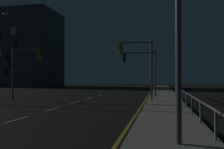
{
  "coord_description": "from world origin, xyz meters",
  "views": [
    {
      "loc": [
        7.04,
        -1.41,
        2.12
      ],
      "look_at": [
        0.54,
        29.64,
        2.52
      ],
      "focal_mm": 37.1,
      "sensor_mm": 36.0,
      "label": 1
    }
  ],
  "objects_px": {
    "building_distant": "(25,50)",
    "traffic_light_far_right": "(25,63)",
    "traffic_light_near_left": "(137,58)",
    "traffic_light_far_left": "(140,64)",
    "street_lamp_median": "(177,8)"
  },
  "relations": [
    {
      "from": "traffic_light_near_left",
      "to": "street_lamp_median",
      "type": "height_order",
      "value": "street_lamp_median"
    },
    {
      "from": "traffic_light_near_left",
      "to": "traffic_light_far_left",
      "type": "xyz_separation_m",
      "value": [
        -0.15,
        4.76,
        -0.23
      ]
    },
    {
      "from": "traffic_light_far_left",
      "to": "building_distant",
      "type": "distance_m",
      "value": 37.88
    },
    {
      "from": "traffic_light_far_right",
      "to": "traffic_light_far_left",
      "type": "xyz_separation_m",
      "value": [
        10.0,
        5.72,
        0.16
      ]
    },
    {
      "from": "traffic_light_near_left",
      "to": "street_lamp_median",
      "type": "relative_size",
      "value": 0.76
    },
    {
      "from": "building_distant",
      "to": "traffic_light_far_right",
      "type": "bearing_deg",
      "value": -57.62
    },
    {
      "from": "street_lamp_median",
      "to": "traffic_light_near_left",
      "type": "bearing_deg",
      "value": 101.11
    },
    {
      "from": "building_distant",
      "to": "traffic_light_far_left",
      "type": "bearing_deg",
      "value": -39.77
    },
    {
      "from": "traffic_light_near_left",
      "to": "traffic_light_far_right",
      "type": "relative_size",
      "value": 1.08
    },
    {
      "from": "street_lamp_median",
      "to": "building_distant",
      "type": "height_order",
      "value": "building_distant"
    },
    {
      "from": "traffic_light_near_left",
      "to": "building_distant",
      "type": "distance_m",
      "value": 41.14
    },
    {
      "from": "street_lamp_median",
      "to": "traffic_light_far_right",
      "type": "bearing_deg",
      "value": 137.41
    },
    {
      "from": "traffic_light_far_left",
      "to": "street_lamp_median",
      "type": "relative_size",
      "value": 0.71
    },
    {
      "from": "traffic_light_far_left",
      "to": "building_distant",
      "type": "bearing_deg",
      "value": 140.23
    },
    {
      "from": "traffic_light_far_right",
      "to": "street_lamp_median",
      "type": "relative_size",
      "value": 0.71
    }
  ]
}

